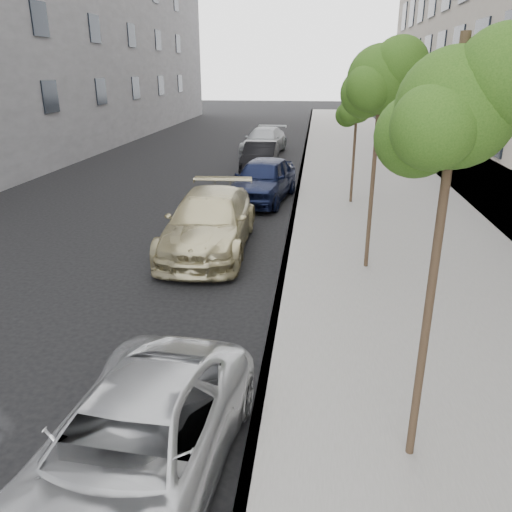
% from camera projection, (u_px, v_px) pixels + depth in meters
% --- Properties ---
extents(sidewalk, '(6.40, 72.00, 0.14)m').
position_uv_depth(sidewalk, '(361.00, 160.00, 27.20)').
color(sidewalk, gray).
rests_on(sidewalk, ground).
extents(curb, '(0.15, 72.00, 0.14)m').
position_uv_depth(curb, '(303.00, 159.00, 27.55)').
color(curb, '#9E9B93').
rests_on(curb, ground).
extents(tree_near, '(1.57, 1.37, 5.00)m').
position_uv_depth(tree_near, '(458.00, 110.00, 4.90)').
color(tree_near, '#38281C').
rests_on(tree_near, sidewalk).
extents(tree_mid, '(1.80, 1.60, 5.28)m').
position_uv_depth(tree_mid, '(382.00, 79.00, 10.88)').
color(tree_mid, '#38281C').
rests_on(tree_mid, sidewalk).
extents(tree_far, '(1.52, 1.32, 4.13)m').
position_uv_depth(tree_far, '(358.00, 107.00, 17.28)').
color(tree_far, '#38281C').
rests_on(tree_far, sidewalk).
extents(minivan, '(2.43, 4.67, 1.26)m').
position_uv_depth(minivan, '(133.00, 449.00, 5.74)').
color(minivan, silver).
rests_on(minivan, ground).
extents(suv, '(2.36, 5.48, 1.57)m').
position_uv_depth(suv, '(209.00, 222.00, 13.75)').
color(suv, '#C4B98B').
rests_on(suv, ground).
extents(sedan_blue, '(2.59, 4.98, 1.62)m').
position_uv_depth(sedan_blue, '(263.00, 179.00, 18.93)').
color(sedan_blue, black).
rests_on(sedan_blue, ground).
extents(sedan_black, '(1.54, 4.35, 1.43)m').
position_uv_depth(sedan_black, '(260.00, 157.00, 24.25)').
color(sedan_black, black).
rests_on(sedan_black, ground).
extents(sedan_rear, '(2.65, 5.35, 1.49)m').
position_uv_depth(sedan_rear, '(264.00, 141.00, 29.57)').
color(sedan_rear, '#999CA0').
rests_on(sedan_rear, ground).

